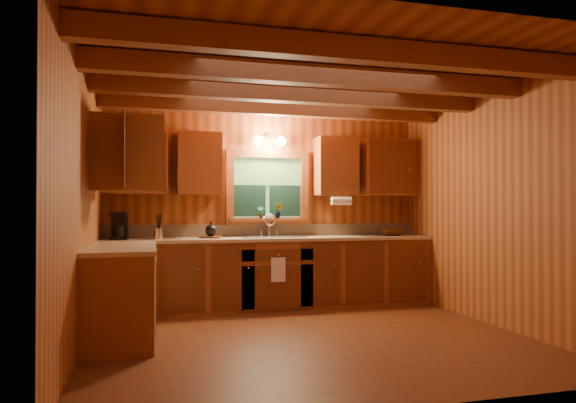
# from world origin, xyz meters

# --- Properties ---
(room) EXTENTS (4.20, 4.20, 4.20)m
(room) POSITION_xyz_m (0.00, 0.00, 1.30)
(room) COLOR #592B15
(room) RESTS_ON ground
(ceiling_beams) EXTENTS (4.20, 2.54, 0.18)m
(ceiling_beams) POSITION_xyz_m (0.00, 0.00, 2.49)
(ceiling_beams) COLOR brown
(ceiling_beams) RESTS_ON room
(base_cabinets) EXTENTS (4.20, 2.22, 0.86)m
(base_cabinets) POSITION_xyz_m (-0.49, 1.28, 0.43)
(base_cabinets) COLOR brown
(base_cabinets) RESTS_ON ground
(countertop) EXTENTS (4.20, 2.24, 0.04)m
(countertop) POSITION_xyz_m (-0.48, 1.29, 0.88)
(countertop) COLOR tan
(countertop) RESTS_ON base_cabinets
(backsplash) EXTENTS (4.20, 0.02, 0.16)m
(backsplash) POSITION_xyz_m (0.00, 1.89, 0.98)
(backsplash) COLOR tan
(backsplash) RESTS_ON room
(dishwasher_panel) EXTENTS (0.02, 0.60, 0.80)m
(dishwasher_panel) POSITION_xyz_m (-1.47, 0.68, 0.43)
(dishwasher_panel) COLOR white
(dishwasher_panel) RESTS_ON base_cabinets
(upper_cabinets) EXTENTS (4.19, 1.77, 0.78)m
(upper_cabinets) POSITION_xyz_m (-0.56, 1.42, 1.84)
(upper_cabinets) COLOR brown
(upper_cabinets) RESTS_ON room
(window) EXTENTS (1.12, 0.08, 1.00)m
(window) POSITION_xyz_m (0.00, 1.87, 1.53)
(window) COLOR brown
(window) RESTS_ON room
(window_sill) EXTENTS (1.06, 0.14, 0.04)m
(window_sill) POSITION_xyz_m (0.00, 1.82, 1.12)
(window_sill) COLOR brown
(window_sill) RESTS_ON room
(wall_sconce) EXTENTS (0.45, 0.21, 0.17)m
(wall_sconce) POSITION_xyz_m (0.00, 1.75, 2.16)
(wall_sconce) COLOR black
(wall_sconce) RESTS_ON room
(paper_towel_roll) EXTENTS (0.27, 0.11, 0.11)m
(paper_towel_roll) POSITION_xyz_m (0.92, 1.53, 1.37)
(paper_towel_roll) COLOR white
(paper_towel_roll) RESTS_ON upper_cabinets
(dish_towel) EXTENTS (0.18, 0.01, 0.30)m
(dish_towel) POSITION_xyz_m (0.00, 1.26, 0.52)
(dish_towel) COLOR white
(dish_towel) RESTS_ON base_cabinets
(sink) EXTENTS (0.82, 0.48, 0.43)m
(sink) POSITION_xyz_m (0.00, 1.60, 0.86)
(sink) COLOR silver
(sink) RESTS_ON countertop
(coffee_maker) EXTENTS (0.18, 0.24, 0.33)m
(coffee_maker) POSITION_xyz_m (-1.87, 1.59, 1.06)
(coffee_maker) COLOR black
(coffee_maker) RESTS_ON countertop
(utensil_crock) EXTENTS (0.11, 0.11, 0.30)m
(utensil_crock) POSITION_xyz_m (-1.42, 1.52, 0.97)
(utensil_crock) COLOR silver
(utensil_crock) RESTS_ON countertop
(cutting_board) EXTENTS (0.30, 0.26, 0.02)m
(cutting_board) POSITION_xyz_m (-0.79, 1.60, 0.91)
(cutting_board) COLOR #5F2C14
(cutting_board) RESTS_ON countertop
(teakettle) EXTENTS (0.15, 0.15, 0.19)m
(teakettle) POSITION_xyz_m (-0.79, 1.60, 1.00)
(teakettle) COLOR black
(teakettle) RESTS_ON cutting_board
(wicker_basket) EXTENTS (0.39, 0.39, 0.09)m
(wicker_basket) POSITION_xyz_m (1.66, 1.57, 0.95)
(wicker_basket) COLOR #48230C
(wicker_basket) RESTS_ON countertop
(potted_plant_left) EXTENTS (0.10, 0.08, 0.16)m
(potted_plant_left) POSITION_xyz_m (-0.11, 1.81, 1.22)
(potted_plant_left) COLOR #5F2C14
(potted_plant_left) RESTS_ON window_sill
(potted_plant_right) EXTENTS (0.13, 0.12, 0.19)m
(potted_plant_right) POSITION_xyz_m (0.13, 1.81, 1.24)
(potted_plant_right) COLOR #5F2C14
(potted_plant_right) RESTS_ON window_sill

